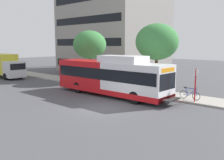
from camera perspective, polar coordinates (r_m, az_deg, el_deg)
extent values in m
plane|color=#4C4C51|center=(24.03, -15.75, -3.08)|extent=(120.00, 120.00, 0.00)
cube|color=#A8A399|center=(26.92, -0.74, -1.42)|extent=(3.00, 56.00, 0.14)
cube|color=white|center=(20.30, 5.59, -0.02)|extent=(2.54, 5.80, 2.73)
cube|color=red|center=(24.17, -5.54, 1.30)|extent=(2.54, 5.80, 2.73)
cube|color=red|center=(22.31, -0.46, -2.22)|extent=(2.57, 11.60, 0.44)
cube|color=black|center=(22.08, -0.46, 1.64)|extent=(2.58, 11.25, 0.96)
cube|color=black|center=(18.75, 12.65, -0.36)|extent=(2.34, 0.10, 1.24)
cube|color=orange|center=(18.63, 12.76, 2.28)|extent=(1.91, 0.08, 0.32)
cube|color=white|center=(21.02, 2.46, 4.85)|extent=(2.16, 4.06, 0.60)
cube|color=black|center=(18.80, 13.56, -4.40)|extent=(1.78, 0.60, 0.10)
cylinder|color=black|center=(19.21, 5.21, -4.08)|extent=(0.30, 1.00, 1.00)
cylinder|color=black|center=(21.03, 8.91, -3.07)|extent=(0.30, 1.00, 1.00)
cylinder|color=black|center=(23.82, -7.98, -1.73)|extent=(0.30, 1.00, 1.00)
cylinder|color=black|center=(25.31, -4.06, -1.08)|extent=(0.30, 1.00, 1.00)
cylinder|color=red|center=(20.24, 18.68, -1.15)|extent=(0.10, 0.10, 2.60)
cube|color=white|center=(20.09, 18.79, 1.66)|extent=(0.04, 0.36, 0.48)
torus|color=black|center=(20.93, 18.89, -3.56)|extent=(0.04, 0.66, 0.66)
torus|color=black|center=(21.37, 16.18, -3.20)|extent=(0.04, 0.66, 0.66)
cylinder|color=navy|center=(21.01, 18.04, -2.73)|extent=(0.05, 0.64, 0.64)
cylinder|color=navy|center=(21.20, 16.93, -2.58)|extent=(0.05, 0.34, 0.62)
cylinder|color=navy|center=(21.02, 17.71, -1.87)|extent=(0.05, 0.90, 0.05)
cylinder|color=navy|center=(21.28, 16.72, -3.32)|extent=(0.05, 0.45, 0.08)
cylinder|color=navy|center=(20.88, 18.87, -2.65)|extent=(0.05, 0.10, 0.67)
cylinder|color=black|center=(20.83, 18.85, -1.74)|extent=(0.52, 0.03, 0.03)
cube|color=black|center=(21.20, 16.61, -1.64)|extent=(0.12, 0.24, 0.06)
cylinder|color=#4C3823|center=(24.50, 10.16, 1.38)|extent=(0.28, 0.28, 3.15)
ellipsoid|color=#3D8442|center=(24.33, 10.34, 8.70)|extent=(4.12, 4.12, 3.51)
cylinder|color=#4C3823|center=(30.09, -5.10, 2.53)|extent=(0.28, 0.28, 2.94)
ellipsoid|color=#3D8442|center=(29.94, -5.17, 8.16)|extent=(3.95, 3.95, 3.35)
cube|color=silver|center=(34.78, -21.62, 2.32)|extent=(2.30, 2.00, 2.10)
cube|color=yellow|center=(37.89, -24.04, 3.46)|extent=(2.30, 5.00, 2.70)
cube|color=black|center=(33.88, -20.92, 2.89)|extent=(2.07, 0.08, 0.80)
cylinder|color=black|center=(34.83, -23.38, 0.75)|extent=(0.26, 0.92, 0.92)
cylinder|color=black|center=(35.72, -20.39, 1.09)|extent=(0.26, 0.92, 0.92)
cylinder|color=black|center=(39.42, -23.19, 1.56)|extent=(0.26, 0.92, 0.92)
cube|color=black|center=(42.90, 0.31, 4.30)|extent=(12.93, 14.31, 1.10)
cube|color=black|center=(42.80, 0.31, 8.69)|extent=(12.93, 14.31, 1.10)
cube|color=black|center=(42.95, 0.32, 13.08)|extent=(12.93, 14.31, 1.10)
cube|color=black|center=(43.35, 0.32, 17.41)|extent=(12.93, 14.31, 1.10)
cylinder|color=#B7B7BC|center=(52.99, -10.89, 6.89)|extent=(1.10, 1.10, 6.95)
cylinder|color=#B7B7BC|center=(53.30, -11.10, 14.38)|extent=(0.91, 0.91, 6.95)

